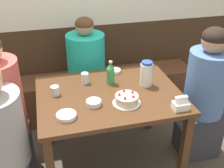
{
  "coord_description": "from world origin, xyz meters",
  "views": [
    {
      "loc": [
        -0.45,
        -1.85,
        1.86
      ],
      "look_at": [
        0.04,
        0.05,
        0.77
      ],
      "focal_mm": 45.0,
      "sensor_mm": 36.0,
      "label": 1
    }
  ],
  "objects_px": {
    "person_teal_shirt": "(204,97)",
    "person_grey_tee": "(0,144)",
    "bowl_rice_small": "(114,71)",
    "glass_tumbler_short": "(85,78)",
    "glass_water_tall": "(55,91)",
    "person_pale_blue_shirt": "(3,116)",
    "person_dark_striped": "(87,73)",
    "birthday_cake": "(127,99)",
    "soju_bottle": "(111,73)",
    "bowl_side_dish": "(94,103)",
    "bench_seat": "(92,94)",
    "napkin_holder": "(181,105)",
    "water_pitcher": "(146,74)",
    "bowl_soup_white": "(66,116)"
  },
  "relations": [
    {
      "from": "napkin_holder",
      "to": "water_pitcher",
      "type": "bearing_deg",
      "value": 106.24
    },
    {
      "from": "person_grey_tee",
      "to": "person_dark_striped",
      "type": "bearing_deg",
      "value": 51.44
    },
    {
      "from": "soju_bottle",
      "to": "person_grey_tee",
      "type": "relative_size",
      "value": 0.17
    },
    {
      "from": "water_pitcher",
      "to": "person_teal_shirt",
      "type": "relative_size",
      "value": 0.18
    },
    {
      "from": "water_pitcher",
      "to": "napkin_holder",
      "type": "bearing_deg",
      "value": -73.76
    },
    {
      "from": "bowl_soup_white",
      "to": "glass_water_tall",
      "type": "distance_m",
      "value": 0.33
    },
    {
      "from": "glass_water_tall",
      "to": "person_pale_blue_shirt",
      "type": "bearing_deg",
      "value": -174.83
    },
    {
      "from": "birthday_cake",
      "to": "person_grey_tee",
      "type": "height_order",
      "value": "person_grey_tee"
    },
    {
      "from": "person_dark_striped",
      "to": "person_teal_shirt",
      "type": "bearing_deg",
      "value": 49.67
    },
    {
      "from": "person_pale_blue_shirt",
      "to": "birthday_cake",
      "type": "bearing_deg",
      "value": -13.4
    },
    {
      "from": "soju_bottle",
      "to": "glass_water_tall",
      "type": "distance_m",
      "value": 0.48
    },
    {
      "from": "bench_seat",
      "to": "person_teal_shirt",
      "type": "bearing_deg",
      "value": -47.41
    },
    {
      "from": "bench_seat",
      "to": "napkin_holder",
      "type": "xyz_separation_m",
      "value": [
        0.44,
        -1.17,
        0.53
      ]
    },
    {
      "from": "water_pitcher",
      "to": "person_grey_tee",
      "type": "xyz_separation_m",
      "value": [
        -1.15,
        -0.31,
        -0.23
      ]
    },
    {
      "from": "glass_water_tall",
      "to": "water_pitcher",
      "type": "bearing_deg",
      "value": -1.93
    },
    {
      "from": "glass_tumbler_short",
      "to": "glass_water_tall",
      "type": "bearing_deg",
      "value": -152.65
    },
    {
      "from": "glass_tumbler_short",
      "to": "person_teal_shirt",
      "type": "height_order",
      "value": "person_teal_shirt"
    },
    {
      "from": "person_teal_shirt",
      "to": "person_grey_tee",
      "type": "xyz_separation_m",
      "value": [
        -1.64,
        -0.19,
        -0.0
      ]
    },
    {
      "from": "person_grey_tee",
      "to": "bowl_rice_small",
      "type": "bearing_deg",
      "value": 32.12
    },
    {
      "from": "bench_seat",
      "to": "water_pitcher",
      "type": "xyz_separation_m",
      "value": [
        0.33,
        -0.78,
        0.59
      ]
    },
    {
      "from": "bowl_side_dish",
      "to": "glass_water_tall",
      "type": "bearing_deg",
      "value": 140.3
    },
    {
      "from": "bowl_side_dish",
      "to": "glass_water_tall",
      "type": "height_order",
      "value": "glass_water_tall"
    },
    {
      "from": "napkin_holder",
      "to": "bowl_rice_small",
      "type": "height_order",
      "value": "napkin_holder"
    },
    {
      "from": "soju_bottle",
      "to": "person_pale_blue_shirt",
      "type": "relative_size",
      "value": 0.16
    },
    {
      "from": "water_pitcher",
      "to": "bowl_side_dish",
      "type": "distance_m",
      "value": 0.52
    },
    {
      "from": "soju_bottle",
      "to": "bowl_soup_white",
      "type": "relative_size",
      "value": 1.45
    },
    {
      "from": "bowl_rice_small",
      "to": "person_teal_shirt",
      "type": "height_order",
      "value": "person_teal_shirt"
    },
    {
      "from": "person_dark_striped",
      "to": "birthday_cake",
      "type": "bearing_deg",
      "value": 10.25
    },
    {
      "from": "soju_bottle",
      "to": "bowl_side_dish",
      "type": "bearing_deg",
      "value": -124.44
    },
    {
      "from": "birthday_cake",
      "to": "person_teal_shirt",
      "type": "xyz_separation_m",
      "value": [
        0.73,
        0.11,
        -0.16
      ]
    },
    {
      "from": "bowl_side_dish",
      "to": "glass_water_tall",
      "type": "relative_size",
      "value": 1.49
    },
    {
      "from": "person_pale_blue_shirt",
      "to": "bowl_soup_white",
      "type": "bearing_deg",
      "value": -31.96
    },
    {
      "from": "bench_seat",
      "to": "person_teal_shirt",
      "type": "relative_size",
      "value": 1.89
    },
    {
      "from": "bowl_rice_small",
      "to": "glass_tumbler_short",
      "type": "bearing_deg",
      "value": -155.63
    },
    {
      "from": "napkin_holder",
      "to": "person_grey_tee",
      "type": "bearing_deg",
      "value": 176.07
    },
    {
      "from": "birthday_cake",
      "to": "glass_water_tall",
      "type": "bearing_deg",
      "value": 153.25
    },
    {
      "from": "bowl_soup_white",
      "to": "water_pitcher",
      "type": "bearing_deg",
      "value": 23.39
    },
    {
      "from": "water_pitcher",
      "to": "person_grey_tee",
      "type": "bearing_deg",
      "value": -164.87
    },
    {
      "from": "glass_water_tall",
      "to": "person_teal_shirt",
      "type": "bearing_deg",
      "value": -6.56
    },
    {
      "from": "glass_water_tall",
      "to": "person_grey_tee",
      "type": "xyz_separation_m",
      "value": [
        -0.41,
        -0.34,
        -0.17
      ]
    },
    {
      "from": "soju_bottle",
      "to": "bowl_soup_white",
      "type": "bearing_deg",
      "value": -135.96
    },
    {
      "from": "bowl_soup_white",
      "to": "bench_seat",
      "type": "bearing_deg",
      "value": 71.33
    },
    {
      "from": "person_teal_shirt",
      "to": "bench_seat",
      "type": "bearing_deg",
      "value": -47.41
    },
    {
      "from": "bench_seat",
      "to": "person_teal_shirt",
      "type": "distance_m",
      "value": 1.27
    },
    {
      "from": "bench_seat",
      "to": "person_grey_tee",
      "type": "xyz_separation_m",
      "value": [
        -0.82,
        -1.09,
        0.36
      ]
    },
    {
      "from": "bench_seat",
      "to": "bowl_rice_small",
      "type": "height_order",
      "value": "bowl_rice_small"
    },
    {
      "from": "glass_tumbler_short",
      "to": "bowl_soup_white",
      "type": "bearing_deg",
      "value": -114.43
    },
    {
      "from": "bench_seat",
      "to": "napkin_holder",
      "type": "bearing_deg",
      "value": -69.39
    },
    {
      "from": "bowl_side_dish",
      "to": "soju_bottle",
      "type": "bearing_deg",
      "value": 55.56
    },
    {
      "from": "bench_seat",
      "to": "water_pitcher",
      "type": "height_order",
      "value": "water_pitcher"
    }
  ]
}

